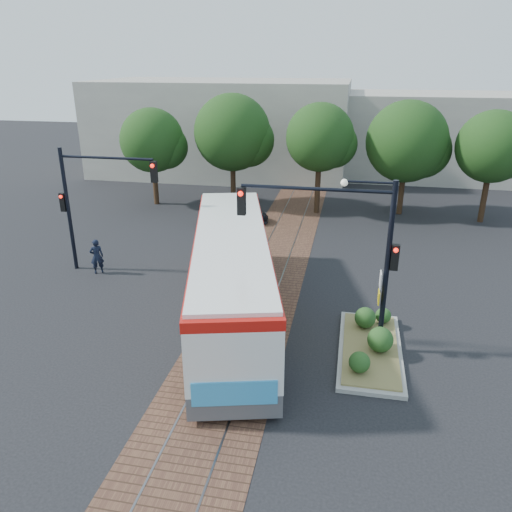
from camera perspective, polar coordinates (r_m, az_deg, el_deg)
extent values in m
plane|color=black|center=(19.81, -1.28, -7.93)|extent=(120.00, 120.00, 0.00)
cube|color=brown|center=(23.30, 0.82, -3.14)|extent=(3.60, 40.00, 0.01)
cube|color=slate|center=(23.43, -0.98, -2.97)|extent=(0.06, 40.00, 0.01)
cube|color=slate|center=(23.19, 2.65, -3.27)|extent=(0.06, 40.00, 0.01)
cylinder|color=#382314|center=(36.54, -11.42, 8.04)|extent=(0.36, 0.36, 2.86)
sphere|color=black|center=(35.96, -11.79, 12.81)|extent=(4.40, 4.40, 4.40)
cylinder|color=#382314|center=(35.57, -2.63, 8.30)|extent=(0.36, 0.36, 3.12)
sphere|color=black|center=(34.93, -2.73, 13.91)|extent=(5.20, 5.20, 5.20)
cylinder|color=#382314|center=(33.87, 7.05, 7.70)|extent=(0.36, 0.36, 3.39)
sphere|color=black|center=(33.23, 7.32, 13.30)|extent=(4.40, 4.40, 4.40)
cylinder|color=#382314|center=(34.79, 16.26, 6.92)|extent=(0.36, 0.36, 2.86)
sphere|color=black|center=(34.13, 16.86, 12.41)|extent=(5.20, 5.20, 5.20)
cylinder|color=#382314|center=(34.82, 24.61, 6.05)|extent=(0.36, 0.36, 3.12)
sphere|color=black|center=(34.20, 25.46, 11.22)|extent=(4.40, 4.40, 4.40)
cube|color=#ADA899|center=(46.69, -3.67, 14.53)|extent=(22.00, 12.00, 8.00)
cube|color=#ADA899|center=(47.95, 21.47, 12.71)|extent=(18.00, 10.00, 7.00)
cube|color=#4D4D4F|center=(20.22, -2.75, -5.37)|extent=(5.89, 13.37, 0.76)
cube|color=white|center=(19.61, -2.82, -1.68)|extent=(5.91, 13.37, 2.07)
cube|color=black|center=(19.79, -2.85, -0.43)|extent=(5.65, 12.12, 0.98)
cube|color=red|center=(19.17, -2.89, 1.62)|extent=(5.95, 13.39, 0.33)
cube|color=white|center=(19.10, -2.90, 2.23)|extent=(5.71, 12.93, 0.15)
cube|color=black|center=(13.74, -2.58, -10.60)|extent=(1.72, 0.56, 0.98)
cube|color=#3494D0|center=(14.34, -2.48, -15.43)|extent=(2.34, 0.66, 0.76)
cube|color=orange|center=(18.96, 1.56, -4.71)|extent=(1.28, 4.78, 1.20)
cylinder|color=black|center=(16.26, -7.10, -13.17)|extent=(0.64, 1.15, 1.09)
cylinder|color=black|center=(16.26, 1.99, -12.98)|extent=(0.64, 1.15, 1.09)
cylinder|color=black|center=(24.04, -5.85, -1.05)|extent=(0.64, 1.15, 1.09)
cylinder|color=black|center=(24.04, 0.13, -0.92)|extent=(0.64, 1.15, 1.09)
cube|color=gray|center=(18.59, 12.90, -10.44)|extent=(2.20, 5.20, 0.15)
cube|color=olive|center=(18.53, 12.93, -10.14)|extent=(1.90, 4.80, 0.08)
sphere|color=#1E4719|center=(16.95, 11.75, -11.75)|extent=(0.70, 0.70, 0.70)
sphere|color=#1E4719|center=(18.13, 14.02, -9.21)|extent=(0.90, 0.90, 0.90)
sphere|color=#1E4719|center=(19.52, 12.38, -6.86)|extent=(0.80, 0.80, 0.80)
sphere|color=#1E4719|center=(20.05, 14.35, -6.57)|extent=(0.60, 0.60, 0.60)
cylinder|color=black|center=(17.36, 14.73, -1.32)|extent=(0.18, 0.18, 6.00)
cylinder|color=black|center=(16.54, 6.87, 7.62)|extent=(5.00, 0.12, 0.12)
cube|color=black|center=(17.03, -1.67, 6.27)|extent=(0.28, 0.22, 0.95)
sphere|color=#FF190C|center=(16.82, -1.79, 7.13)|extent=(0.18, 0.18, 0.18)
cube|color=black|center=(17.23, 15.58, -0.15)|extent=(0.26, 0.20, 0.90)
sphere|color=#FF190C|center=(17.01, 15.71, 0.63)|extent=(0.16, 0.16, 0.16)
cube|color=white|center=(17.40, 14.03, -2.65)|extent=(0.04, 0.45, 0.55)
cube|color=yellow|center=(17.67, 13.84, -4.57)|extent=(0.04, 0.45, 0.45)
cylinder|color=black|center=(16.44, 12.89, 8.22)|extent=(1.60, 0.08, 0.08)
sphere|color=silver|center=(16.44, 10.06, 8.26)|extent=(0.24, 0.24, 0.24)
cylinder|color=black|center=(25.59, -20.64, 4.89)|extent=(0.18, 0.18, 6.00)
cylinder|color=black|center=(23.91, -16.77, 10.70)|extent=(4.50, 0.12, 0.12)
cube|color=black|center=(23.07, -11.59, 9.40)|extent=(0.28, 0.22, 0.95)
sphere|color=#FF190C|center=(22.88, -11.78, 10.05)|extent=(0.18, 0.18, 0.18)
cube|color=black|center=(25.60, -21.18, 5.76)|extent=(0.26, 0.20, 0.90)
sphere|color=#FF190C|center=(25.42, -21.42, 6.33)|extent=(0.16, 0.16, 0.16)
imported|color=black|center=(25.31, -17.74, -0.03)|extent=(0.76, 0.70, 1.74)
imported|color=black|center=(31.57, -2.42, 4.78)|extent=(4.59, 3.29, 1.23)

